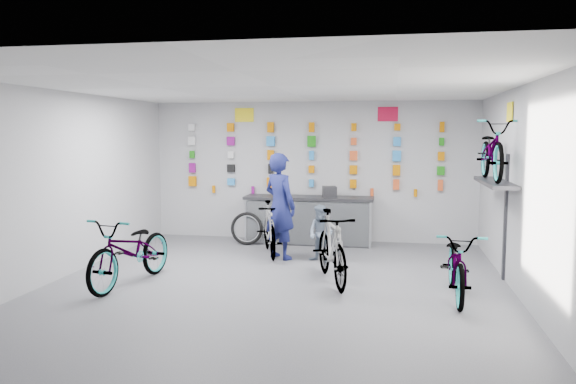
% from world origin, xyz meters
% --- Properties ---
extents(floor, '(8.00, 8.00, 0.00)m').
position_xyz_m(floor, '(0.00, 0.00, 0.00)').
color(floor, '#4D4E52').
rests_on(floor, ground).
extents(ceiling, '(8.00, 8.00, 0.00)m').
position_xyz_m(ceiling, '(0.00, 0.00, 3.00)').
color(ceiling, white).
rests_on(ceiling, wall_back).
extents(wall_back, '(7.00, 0.00, 7.00)m').
position_xyz_m(wall_back, '(0.00, 4.00, 1.50)').
color(wall_back, silver).
rests_on(wall_back, floor).
extents(wall_front, '(7.00, 0.00, 7.00)m').
position_xyz_m(wall_front, '(0.00, -4.00, 1.50)').
color(wall_front, silver).
rests_on(wall_front, floor).
extents(wall_left, '(0.00, 8.00, 8.00)m').
position_xyz_m(wall_left, '(-3.50, 0.00, 1.50)').
color(wall_left, silver).
rests_on(wall_left, floor).
extents(wall_right, '(0.00, 8.00, 8.00)m').
position_xyz_m(wall_right, '(3.50, 0.00, 1.50)').
color(wall_right, silver).
rests_on(wall_right, floor).
extents(counter, '(2.70, 0.66, 1.00)m').
position_xyz_m(counter, '(0.00, 3.54, 0.49)').
color(counter, black).
rests_on(counter, floor).
extents(merch_wall, '(5.56, 0.08, 1.56)m').
position_xyz_m(merch_wall, '(-0.07, 3.93, 1.79)').
color(merch_wall, '#D97500').
rests_on(merch_wall, wall_back).
extents(wall_bracket, '(0.39, 1.90, 2.00)m').
position_xyz_m(wall_bracket, '(3.33, 1.20, 1.46)').
color(wall_bracket, '#333338').
rests_on(wall_bracket, wall_right).
extents(sign_left, '(0.42, 0.02, 0.30)m').
position_xyz_m(sign_left, '(-1.50, 3.98, 2.72)').
color(sign_left, yellow).
rests_on(sign_left, wall_back).
extents(sign_right, '(0.42, 0.02, 0.30)m').
position_xyz_m(sign_right, '(1.60, 3.98, 2.72)').
color(sign_right, red).
rests_on(sign_right, wall_back).
extents(sign_side, '(0.02, 0.40, 0.30)m').
position_xyz_m(sign_side, '(3.48, 1.20, 2.65)').
color(sign_side, yellow).
rests_on(sign_side, wall_right).
extents(bike_left, '(1.01, 2.14, 1.08)m').
position_xyz_m(bike_left, '(-2.20, -0.16, 0.54)').
color(bike_left, gray).
rests_on(bike_left, floor).
extents(bike_center, '(1.10, 1.95, 1.13)m').
position_xyz_m(bike_center, '(0.81, 0.49, 0.56)').
color(bike_center, gray).
rests_on(bike_center, floor).
extents(bike_right, '(0.68, 1.88, 0.98)m').
position_xyz_m(bike_right, '(2.64, 0.03, 0.49)').
color(bike_right, gray).
rests_on(bike_right, floor).
extents(bike_service, '(0.99, 1.77, 1.02)m').
position_xyz_m(bike_service, '(-0.57, 2.28, 0.51)').
color(bike_service, gray).
rests_on(bike_service, floor).
extents(bike_wall, '(0.63, 1.80, 0.95)m').
position_xyz_m(bike_wall, '(3.25, 1.20, 2.05)').
color(bike_wall, gray).
rests_on(bike_wall, wall_bracket).
extents(clerk, '(0.86, 0.79, 1.97)m').
position_xyz_m(clerk, '(-0.32, 2.06, 0.98)').
color(clerk, '#151A54').
rests_on(clerk, floor).
extents(customer, '(0.63, 0.59, 1.04)m').
position_xyz_m(customer, '(0.47, 1.87, 0.52)').
color(customer, slate).
rests_on(customer, floor).
extents(spare_wheel, '(0.69, 0.16, 0.69)m').
position_xyz_m(spare_wheel, '(-1.25, 3.17, 0.34)').
color(spare_wheel, black).
rests_on(spare_wheel, floor).
extents(register, '(0.34, 0.35, 0.22)m').
position_xyz_m(register, '(0.43, 3.55, 1.11)').
color(register, black).
rests_on(register, counter).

